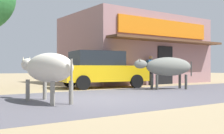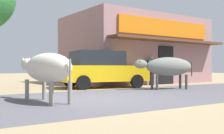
{
  "view_description": "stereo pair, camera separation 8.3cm",
  "coord_description": "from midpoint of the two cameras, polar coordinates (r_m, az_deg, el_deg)",
  "views": [
    {
      "loc": [
        -4.33,
        -7.05,
        0.9
      ],
      "look_at": [
        1.8,
        1.74,
        0.93
      ],
      "focal_mm": 45.37,
      "sensor_mm": 36.0,
      "label": 1
    },
    {
      "loc": [
        -4.26,
        -7.1,
        0.9
      ],
      "look_at": [
        1.8,
        1.74,
        0.93
      ],
      "focal_mm": 45.37,
      "sensor_mm": 36.0,
      "label": 2
    }
  ],
  "objects": [
    {
      "name": "cow_near_brown",
      "position": [
        7.58,
        -12.79,
        -0.2
      ],
      "size": [
        0.91,
        2.78,
        1.28
      ],
      "color": "beige",
      "rests_on": "ground"
    },
    {
      "name": "ground",
      "position": [
        8.32,
        -3.15,
        -6.37
      ],
      "size": [
        80.0,
        80.0,
        0.0
      ],
      "primitive_type": "plane",
      "color": "#9D8964"
    },
    {
      "name": "asphalt_road",
      "position": [
        8.32,
        -3.15,
        -6.36
      ],
      "size": [
        72.0,
        5.44,
        0.0
      ],
      "primitive_type": "cube",
      "color": "#55535B",
      "rests_on": "ground"
    },
    {
      "name": "storefront_right_club",
      "position": [
        17.89,
        4.91,
        3.31
      ],
      "size": [
        8.16,
        6.21,
        3.96
      ],
      "color": "gray",
      "rests_on": "ground"
    },
    {
      "name": "parked_hatchback_car",
      "position": [
        12.81,
        -2.03,
        -0.42
      ],
      "size": [
        4.12,
        2.47,
        1.64
      ],
      "color": "gold",
      "rests_on": "ground"
    },
    {
      "name": "pedestrian_by_shop",
      "position": [
        14.8,
        8.14,
        -0.21
      ],
      "size": [
        0.45,
        0.61,
        1.52
      ],
      "color": "#262633",
      "rests_on": "ground"
    },
    {
      "name": "cow_far_dark",
      "position": [
        12.11,
        11.38,
        0.04
      ],
      "size": [
        2.58,
        1.4,
        1.35
      ],
      "color": "slate",
      "rests_on": "ground"
    }
  ]
}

